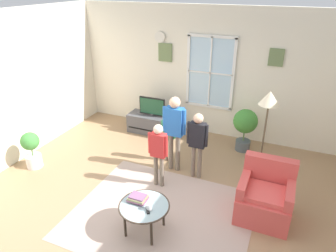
% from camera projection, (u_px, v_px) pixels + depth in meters
% --- Properties ---
extents(ground_plane, '(6.60, 6.44, 0.02)m').
position_uv_depth(ground_plane, '(150.00, 209.00, 4.77)').
color(ground_plane, '#9E7A56').
extents(back_wall, '(6.00, 0.17, 2.79)m').
position_uv_depth(back_wall, '(208.00, 73.00, 6.63)').
color(back_wall, silver).
rests_on(back_wall, ground_plane).
extents(area_rug, '(2.64, 2.20, 0.01)m').
position_uv_depth(area_rug, '(162.00, 214.00, 4.65)').
color(area_rug, tan).
rests_on(area_rug, ground_plane).
extents(tv_stand, '(1.13, 0.46, 0.43)m').
position_uv_depth(tv_stand, '(153.00, 124.00, 7.06)').
color(tv_stand, '#4C4C51').
rests_on(tv_stand, ground_plane).
extents(television, '(0.61, 0.08, 0.43)m').
position_uv_depth(television, '(152.00, 106.00, 6.86)').
color(television, '#4C4C4C').
rests_on(television, tv_stand).
extents(armchair, '(0.76, 0.74, 0.87)m').
position_uv_depth(armchair, '(265.00, 197.00, 4.52)').
color(armchair, '#D14C47').
rests_on(armchair, ground_plane).
extents(coffee_table, '(0.71, 0.71, 0.46)m').
position_uv_depth(coffee_table, '(144.00, 207.00, 4.18)').
color(coffee_table, '#99B2B7').
rests_on(coffee_table, ground_plane).
extents(book_stack, '(0.26, 0.20, 0.09)m').
position_uv_depth(book_stack, '(138.00, 198.00, 4.23)').
color(book_stack, gray).
rests_on(book_stack, coffee_table).
extents(cup, '(0.08, 0.08, 0.10)m').
position_uv_depth(cup, '(149.00, 207.00, 4.06)').
color(cup, white).
rests_on(cup, coffee_table).
extents(remote_near_books, '(0.11, 0.14, 0.02)m').
position_uv_depth(remote_near_books, '(148.00, 210.00, 4.06)').
color(remote_near_books, black).
rests_on(remote_near_books, coffee_table).
extents(person_green_shirt, '(0.30, 0.14, 1.00)m').
position_uv_depth(person_green_shirt, '(169.00, 132.00, 5.77)').
color(person_green_shirt, '#726656').
rests_on(person_green_shirt, ground_plane).
extents(person_red_shirt, '(0.35, 0.16, 1.16)m').
position_uv_depth(person_red_shirt, '(158.00, 149.00, 5.01)').
color(person_red_shirt, '#726656').
rests_on(person_red_shirt, ground_plane).
extents(person_black_shirt, '(0.37, 0.17, 1.24)m').
position_uv_depth(person_black_shirt, '(197.00, 139.00, 5.21)').
color(person_black_shirt, '#726656').
rests_on(person_black_shirt, ground_plane).
extents(person_blue_shirt, '(0.43, 0.20, 1.44)m').
position_uv_depth(person_blue_shirt, '(175.00, 126.00, 5.38)').
color(person_blue_shirt, '#726656').
rests_on(person_blue_shirt, ground_plane).
extents(potted_plant_by_window, '(0.49, 0.49, 0.90)m').
position_uv_depth(potted_plant_by_window, '(245.00, 125.00, 6.17)').
color(potted_plant_by_window, '#4C565B').
rests_on(potted_plant_by_window, ground_plane).
extents(potted_plant_corner, '(0.34, 0.34, 0.72)m').
position_uv_depth(potted_plant_corner, '(31.00, 148.00, 5.68)').
color(potted_plant_corner, silver).
rests_on(potted_plant_corner, ground_plane).
extents(floor_lamp, '(0.32, 0.32, 1.71)m').
position_uv_depth(floor_lamp, '(268.00, 108.00, 4.73)').
color(floor_lamp, black).
rests_on(floor_lamp, ground_plane).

